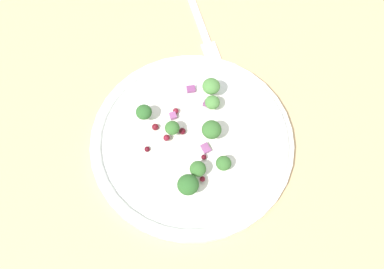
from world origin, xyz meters
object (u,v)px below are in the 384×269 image
Objects in this scene: fork at (200,22)px; broccoli_floret_1 at (212,130)px; plate at (192,140)px; broccoli_floret_0 at (212,103)px; broccoli_floret_2 at (144,112)px.

broccoli_floret_1 is at bearing -25.13° from fork.
broccoli_floret_0 reaches higher than plate.
plate is 6.11cm from broccoli_floret_0.
plate is at bearing -59.46° from broccoli_floret_0.
fork is at bearing 154.87° from broccoli_floret_1.
broccoli_floret_1 reaches higher than plate.
broccoli_floret_2 reaches higher than broccoli_floret_0.
broccoli_floret_1 reaches higher than broccoli_floret_0.
plate is 21.96cm from fork.
broccoli_floret_1 is 0.15× the size of fork.
broccoli_floret_1 is 21.95cm from fork.
fork is (-15.67, 6.77, -2.77)cm from broccoli_floret_0.
broccoli_floret_0 is 4.70cm from broccoli_floret_1.
plate is 10.46× the size of broccoli_floret_1.
broccoli_floret_2 is (-3.11, -9.34, 0.36)cm from broccoli_floret_0.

